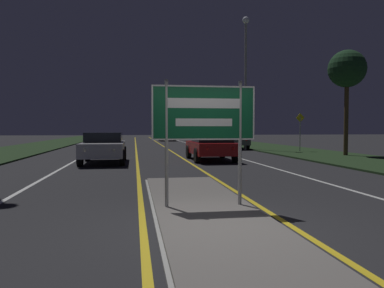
# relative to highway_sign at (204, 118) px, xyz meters

# --- Properties ---
(ground_plane) EXTENTS (160.00, 160.00, 0.00)m
(ground_plane) POSITION_rel_highway_sign_xyz_m (0.00, -1.44, -1.80)
(ground_plane) COLOR #232326
(median_island) EXTENTS (2.02, 8.39, 0.10)m
(median_island) POSITION_rel_highway_sign_xyz_m (0.00, 0.00, -1.76)
(median_island) COLOR #999993
(median_island) RESTS_ON ground_plane
(verge_left) EXTENTS (5.00, 100.00, 0.08)m
(verge_left) POSITION_rel_highway_sign_xyz_m (-9.50, 18.56, -1.76)
(verge_left) COLOR #1E3319
(verge_left) RESTS_ON ground_plane
(verge_right) EXTENTS (5.00, 100.00, 0.08)m
(verge_right) POSITION_rel_highway_sign_xyz_m (9.50, 18.56, -1.76)
(verge_right) COLOR #1E3319
(verge_right) RESTS_ON ground_plane
(centre_line_yellow_left) EXTENTS (0.12, 70.00, 0.01)m
(centre_line_yellow_left) POSITION_rel_highway_sign_xyz_m (-1.20, 23.56, -1.79)
(centre_line_yellow_left) COLOR gold
(centre_line_yellow_left) RESTS_ON ground_plane
(centre_line_yellow_right) EXTENTS (0.12, 70.00, 0.01)m
(centre_line_yellow_right) POSITION_rel_highway_sign_xyz_m (1.20, 23.56, -1.79)
(centre_line_yellow_right) COLOR gold
(centre_line_yellow_right) RESTS_ON ground_plane
(lane_line_white_left) EXTENTS (0.12, 70.00, 0.01)m
(lane_line_white_left) POSITION_rel_highway_sign_xyz_m (-4.20, 23.56, -1.79)
(lane_line_white_left) COLOR silver
(lane_line_white_left) RESTS_ON ground_plane
(lane_line_white_right) EXTENTS (0.12, 70.00, 0.01)m
(lane_line_white_right) POSITION_rel_highway_sign_xyz_m (4.20, 23.56, -1.79)
(lane_line_white_right) COLOR silver
(lane_line_white_right) RESTS_ON ground_plane
(edge_line_white_left) EXTENTS (0.10, 70.00, 0.01)m
(edge_line_white_left) POSITION_rel_highway_sign_xyz_m (-7.20, 23.56, -1.79)
(edge_line_white_left) COLOR silver
(edge_line_white_left) RESTS_ON ground_plane
(edge_line_white_right) EXTENTS (0.10, 70.00, 0.01)m
(edge_line_white_right) POSITION_rel_highway_sign_xyz_m (7.20, 23.56, -1.79)
(edge_line_white_right) COLOR silver
(edge_line_white_right) RESTS_ON ground_plane
(highway_sign) EXTENTS (2.01, 0.07, 2.43)m
(highway_sign) POSITION_rel_highway_sign_xyz_m (0.00, 0.00, 0.00)
(highway_sign) COLOR #9E9E99
(highway_sign) RESTS_ON median_island
(streetlight_right_near) EXTENTS (0.50, 0.50, 9.62)m
(streetlight_right_near) POSITION_rel_highway_sign_xyz_m (6.66, 19.22, 4.23)
(streetlight_right_near) COLOR #9E9E99
(streetlight_right_near) RESTS_ON ground_plane
(car_receding_0) EXTENTS (2.03, 4.34, 1.32)m
(car_receding_0) POSITION_rel_highway_sign_xyz_m (2.41, 11.01, -1.07)
(car_receding_0) COLOR maroon
(car_receding_0) RESTS_ON ground_plane
(car_receding_1) EXTENTS (1.89, 4.20, 1.46)m
(car_receding_1) POSITION_rel_highway_sign_xyz_m (6.08, 20.74, -1.02)
(car_receding_1) COLOR #4C514C
(car_receding_1) RESTS_ON ground_plane
(car_receding_2) EXTENTS (1.99, 4.13, 1.45)m
(car_receding_2) POSITION_rel_highway_sign_xyz_m (5.55, 30.24, -1.04)
(car_receding_2) COLOR maroon
(car_receding_2) RESTS_ON ground_plane
(car_receding_3) EXTENTS (2.01, 4.30, 1.43)m
(car_receding_3) POSITION_rel_highway_sign_xyz_m (2.72, 39.66, -1.04)
(car_receding_3) COLOR maroon
(car_receding_3) RESTS_ON ground_plane
(car_approaching_0) EXTENTS (1.97, 4.27, 1.40)m
(car_approaching_0) POSITION_rel_highway_sign_xyz_m (-2.72, 10.42, -1.04)
(car_approaching_0) COLOR #B7B7BC
(car_approaching_0) RESTS_ON ground_plane
(warning_sign) EXTENTS (0.60, 0.06, 2.50)m
(warning_sign) POSITION_rel_highway_sign_xyz_m (9.53, 16.25, -0.21)
(warning_sign) COLOR #9E9E99
(warning_sign) RESTS_ON verge_right
(roadside_palm_right) EXTENTS (2.08, 2.08, 5.88)m
(roadside_palm_right) POSITION_rel_highway_sign_xyz_m (10.44, 12.34, 3.05)
(roadside_palm_right) COLOR #4C3823
(roadside_palm_right) RESTS_ON verge_right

